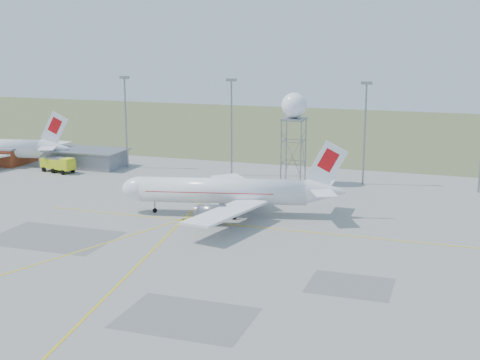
% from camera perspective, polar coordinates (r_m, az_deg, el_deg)
% --- Properties ---
extents(ground, '(400.00, 400.00, 0.00)m').
position_cam_1_polar(ground, '(81.19, -9.78, -9.22)').
color(ground, '#A1A19C').
rests_on(ground, ground).
extents(grass_strip, '(400.00, 120.00, 0.03)m').
position_cam_1_polar(grass_strip, '(211.34, 8.60, 4.21)').
color(grass_strip, '#4F6336').
rests_on(grass_strip, ground).
extents(building_grey, '(19.00, 10.00, 3.90)m').
position_cam_1_polar(building_grey, '(156.08, -13.18, 1.86)').
color(building_grey, gray).
rests_on(building_grey, ground).
extents(mast_a, '(2.20, 0.50, 20.50)m').
position_cam_1_polar(mast_a, '(151.30, -9.74, 5.55)').
color(mast_a, gray).
rests_on(mast_a, ground).
extents(mast_b, '(2.20, 0.50, 20.50)m').
position_cam_1_polar(mast_b, '(141.15, -0.73, 5.25)').
color(mast_b, gray).
rests_on(mast_b, ground).
extents(mast_c, '(2.20, 0.50, 20.50)m').
position_cam_1_polar(mast_c, '(134.48, 10.62, 4.68)').
color(mast_c, gray).
rests_on(mast_c, ground).
extents(airliner_main, '(37.38, 35.67, 12.81)m').
position_cam_1_polar(airliner_main, '(111.09, -1.11, -0.99)').
color(airliner_main, white).
rests_on(airliner_main, ground).
extents(radar_tower, '(5.05, 5.05, 18.29)m').
position_cam_1_polar(radar_tower, '(133.70, 4.60, 4.02)').
color(radar_tower, gray).
rests_on(radar_tower, ground).
extents(fire_truck, '(8.78, 4.96, 3.34)m').
position_cam_1_polar(fire_truck, '(150.77, -15.22, 1.24)').
color(fire_truck, '#CED519').
rests_on(fire_truck, ground).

